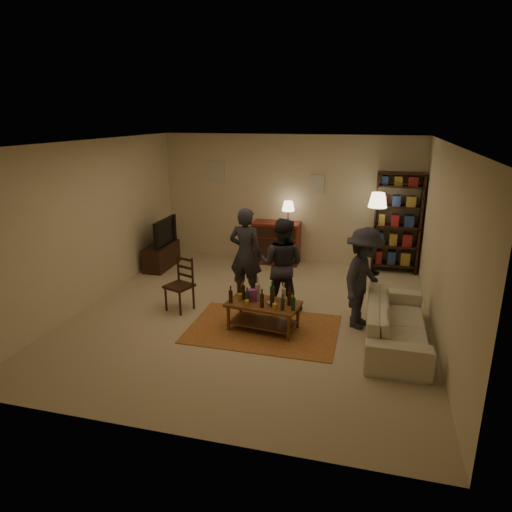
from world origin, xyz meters
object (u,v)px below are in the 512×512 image
(floor_lamp, at_px, (377,206))
(dresser, at_px, (276,242))
(coffee_table, at_px, (263,305))
(person_right, at_px, (282,265))
(person_by_sofa, at_px, (363,279))
(bookshelf, at_px, (397,222))
(tv_stand, at_px, (161,250))
(person_left, at_px, (246,254))
(dining_chair, at_px, (181,282))
(sofa, at_px, (396,322))

(floor_lamp, bearing_deg, dresser, 174.06)
(coffee_table, bearing_deg, person_right, 82.92)
(dresser, distance_m, person_by_sofa, 3.32)
(coffee_table, relative_size, floor_lamp, 0.68)
(person_right, bearing_deg, dresser, -68.74)
(person_by_sofa, bearing_deg, dresser, 55.18)
(bookshelf, xyz_separation_m, person_by_sofa, (-0.55, -2.78, -0.26))
(bookshelf, height_order, person_right, bookshelf)
(tv_stand, distance_m, person_left, 2.48)
(coffee_table, xyz_separation_m, person_by_sofa, (1.40, 0.48, 0.38))
(coffee_table, distance_m, person_right, 0.91)
(coffee_table, height_order, tv_stand, tv_stand)
(dining_chair, height_order, sofa, dining_chair)
(sofa, xyz_separation_m, person_by_sofa, (-0.50, 0.40, 0.47))
(sofa, bearing_deg, dining_chair, 84.59)
(dresser, height_order, person_by_sofa, person_by_sofa)
(person_left, bearing_deg, bookshelf, -134.02)
(tv_stand, bearing_deg, dresser, 22.07)
(sofa, distance_m, person_by_sofa, 0.79)
(bookshelf, relative_size, person_by_sofa, 1.31)
(person_left, bearing_deg, floor_lamp, -133.06)
(person_right, relative_size, person_by_sofa, 1.00)
(sofa, relative_size, person_by_sofa, 1.35)
(coffee_table, height_order, bookshelf, bookshelf)
(dresser, distance_m, person_right, 2.46)
(dresser, bearing_deg, dining_chair, -109.38)
(dining_chair, height_order, person_left, person_left)
(tv_stand, relative_size, bookshelf, 0.52)
(dresser, bearing_deg, tv_stand, -157.93)
(person_by_sofa, bearing_deg, sofa, -108.31)
(bookshelf, relative_size, person_right, 1.31)
(bookshelf, height_order, person_by_sofa, bookshelf)
(floor_lamp, relative_size, person_by_sofa, 1.07)
(dresser, relative_size, floor_lamp, 0.83)
(person_left, bearing_deg, coffee_table, 123.41)
(dresser, height_order, person_left, person_left)
(tv_stand, xyz_separation_m, bookshelf, (4.69, 0.98, 0.65))
(person_right, bearing_deg, person_by_sofa, 172.45)
(bookshelf, bearing_deg, dining_chair, -140.10)
(person_right, bearing_deg, tv_stand, -19.94)
(tv_stand, height_order, floor_lamp, floor_lamp)
(dining_chair, relative_size, dresser, 0.66)
(coffee_table, bearing_deg, person_left, 117.48)
(dresser, xyz_separation_m, person_by_sofa, (1.89, -2.71, 0.29))
(floor_lamp, height_order, person_right, floor_lamp)
(dining_chair, xyz_separation_m, dresser, (0.98, 2.79, 0.01))
(dining_chair, bearing_deg, floor_lamp, 60.72)
(tv_stand, distance_m, person_by_sofa, 4.54)
(floor_lamp, height_order, person_by_sofa, floor_lamp)
(tv_stand, height_order, person_right, person_right)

